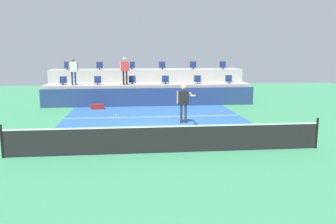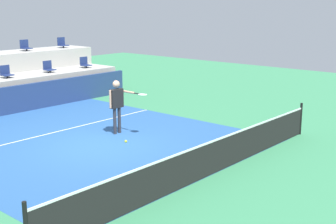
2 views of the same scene
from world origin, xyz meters
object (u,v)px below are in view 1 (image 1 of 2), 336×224
(stadium_chair_lower_mid_left, at_px, (132,81))
(stadium_chair_upper_far_right, at_px, (223,66))
(stadium_chair_lower_left, at_px, (98,81))
(stadium_chair_lower_mid_right, at_px, (166,80))
(stadium_chair_upper_left, at_px, (100,66))
(stadium_chair_upper_right, at_px, (193,66))
(equipment_bag, at_px, (98,107))
(stadium_chair_upper_mid_right, at_px, (162,66))
(stadium_chair_upper_mid_left, at_px, (132,66))
(tennis_ball, at_px, (116,115))
(stadium_chair_upper_far_left, at_px, (67,66))
(spectator_in_grey, at_px, (73,69))
(spectator_leaning_on_rail, at_px, (125,68))
(tennis_player, at_px, (184,100))
(stadium_chair_lower_far_right, at_px, (229,80))
(stadium_chair_lower_far_left, at_px, (63,81))
(stadium_chair_lower_right, at_px, (198,80))

(stadium_chair_lower_mid_left, relative_size, stadium_chair_upper_far_right, 1.00)
(stadium_chair_lower_left, xyz_separation_m, stadium_chair_lower_mid_right, (4.31, 0.00, 0.00))
(stadium_chair_upper_left, height_order, stadium_chair_upper_right, same)
(stadium_chair_lower_left, height_order, equipment_bag, stadium_chair_lower_left)
(stadium_chair_lower_mid_left, bearing_deg, stadium_chair_upper_mid_right, 40.75)
(stadium_chair_lower_mid_left, height_order, stadium_chair_upper_far_right, stadium_chair_upper_far_right)
(stadium_chair_upper_mid_left, xyz_separation_m, stadium_chair_upper_far_right, (6.40, 0.00, 0.00))
(stadium_chair_upper_mid_left, xyz_separation_m, tennis_ball, (-0.63, -11.82, -1.24))
(stadium_chair_lower_left, xyz_separation_m, stadium_chair_upper_far_left, (-2.15, 1.80, 0.85))
(equipment_bag, bearing_deg, tennis_ball, -80.04)
(spectator_in_grey, bearing_deg, stadium_chair_upper_mid_right, 21.06)
(stadium_chair_lower_mid_left, height_order, spectator_in_grey, spectator_in_grey)
(stadium_chair_lower_mid_left, height_order, spectator_leaning_on_rail, spectator_leaning_on_rail)
(stadium_chair_upper_far_left, relative_size, tennis_player, 0.29)
(stadium_chair_lower_far_right, relative_size, stadium_chair_upper_mid_right, 1.00)
(stadium_chair_upper_mid_left, bearing_deg, stadium_chair_lower_mid_right, -39.92)
(stadium_chair_lower_far_left, xyz_separation_m, stadium_chair_lower_mid_right, (6.44, 0.00, 0.00))
(stadium_chair_lower_mid_right, height_order, stadium_chair_lower_far_right, same)
(stadium_chair_lower_far_left, relative_size, spectator_in_grey, 0.31)
(stadium_chair_lower_far_left, bearing_deg, stadium_chair_lower_far_right, 0.00)
(stadium_chair_upper_far_left, height_order, equipment_bag, stadium_chair_upper_far_left)
(stadium_chair_lower_mid_right, bearing_deg, spectator_in_grey, -176.16)
(equipment_bag, bearing_deg, stadium_chair_lower_left, 93.71)
(spectator_in_grey, distance_m, spectator_leaning_on_rail, 3.14)
(stadium_chair_lower_mid_left, distance_m, stadium_chair_upper_far_left, 4.76)
(stadium_chair_upper_mid_left, height_order, spectator_in_grey, spectator_in_grey)
(spectator_leaning_on_rail, bearing_deg, stadium_chair_upper_left, 128.41)
(stadium_chair_lower_far_right, relative_size, tennis_ball, 7.65)
(stadium_chair_lower_far_right, relative_size, spectator_leaning_on_rail, 0.30)
(stadium_chair_upper_far_right, distance_m, tennis_ball, 13.81)
(stadium_chair_upper_mid_right, relative_size, stadium_chair_upper_far_right, 1.00)
(stadium_chair_lower_left, xyz_separation_m, stadium_chair_upper_mid_right, (4.26, 1.80, 0.85))
(stadium_chair_lower_far_right, bearing_deg, stadium_chair_upper_mid_left, 164.16)
(stadium_chair_lower_far_left, relative_size, stadium_chair_upper_mid_right, 1.00)
(stadium_chair_lower_far_left, relative_size, spectator_leaning_on_rail, 0.30)
(spectator_leaning_on_rail, distance_m, equipment_bag, 3.15)
(stadium_chair_lower_mid_left, distance_m, tennis_ball, 10.05)
(stadium_chair_lower_far_left, distance_m, stadium_chair_upper_far_right, 10.88)
(stadium_chair_lower_right, bearing_deg, spectator_in_grey, -177.19)
(stadium_chair_lower_right, relative_size, stadium_chair_upper_mid_right, 1.00)
(stadium_chair_upper_mid_left, bearing_deg, spectator_in_grey, -148.54)
(stadium_chair_lower_far_right, distance_m, equipment_bag, 8.72)
(stadium_chair_lower_mid_left, height_order, stadium_chair_lower_far_right, same)
(spectator_in_grey, height_order, spectator_leaning_on_rail, spectator_leaning_on_rail)
(stadium_chair_upper_far_left, bearing_deg, stadium_chair_upper_right, 0.00)
(stadium_chair_lower_far_right, relative_size, stadium_chair_upper_mid_left, 1.00)
(tennis_player, relative_size, equipment_bag, 2.38)
(stadium_chair_upper_left, bearing_deg, stadium_chair_lower_right, -15.66)
(stadium_chair_upper_left, xyz_separation_m, stadium_chair_upper_right, (6.44, 0.00, 0.00))
(stadium_chair_lower_far_left, bearing_deg, stadium_chair_upper_far_left, 90.50)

